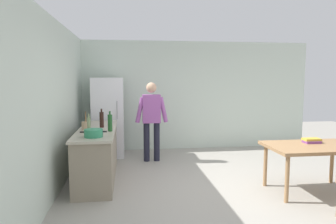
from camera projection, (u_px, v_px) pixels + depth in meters
ground_plane at (219, 189)px, 4.97m from camera, size 14.00×14.00×0.00m
wall_back at (185, 96)px, 7.77m from camera, size 6.40×0.12×2.70m
wall_left at (52, 107)px, 4.67m from camera, size 0.12×5.60×2.70m
kitchen_counter at (97, 154)px, 5.44m from camera, size 0.64×2.20×0.90m
refrigerator at (108, 117)px, 6.98m from camera, size 0.70×0.67×1.80m
person at (152, 116)px, 6.55m from camera, size 0.70×0.22×1.70m
dining_table at (312, 150)px, 4.78m from camera, size 1.40×0.90×0.75m
cooking_pot at (93, 133)px, 4.64m from camera, size 0.40×0.28×0.12m
utensil_jar at (85, 125)px, 5.28m from camera, size 0.11×0.11×0.32m
bottle_wine_green at (110, 123)px, 5.15m from camera, size 0.08×0.08×0.34m
bottle_vinegar_tall at (89, 125)px, 4.98m from camera, size 0.06×0.06×0.32m
bottle_wine_dark at (102, 119)px, 5.55m from camera, size 0.08×0.08×0.34m
book_stack at (312, 141)px, 4.94m from camera, size 0.27×0.18×0.07m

